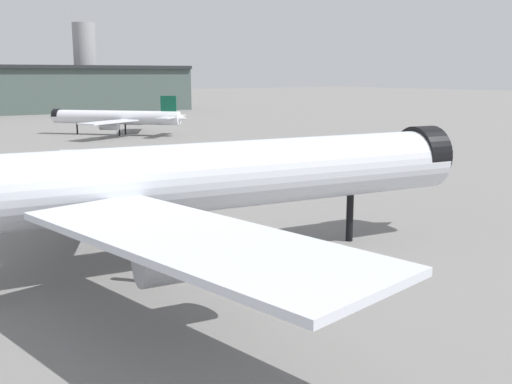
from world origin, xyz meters
The scene contains 4 objects.
ground centered at (0.00, 0.00, 0.00)m, with size 900.00×900.00×0.00m, color slate.
airliner_near_gate centered at (-0.85, 0.25, 6.43)m, with size 54.20×48.96×14.59m.
airliner_far_taxiway centered at (35.53, 93.46, 4.00)m, with size 27.23×29.24×9.08m.
baggage_tug_wing centered at (22.00, 23.37, 0.97)m, with size 3.47×3.34×1.85m.
Camera 1 is at (-20.84, -37.19, 13.98)m, focal length 41.97 mm.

